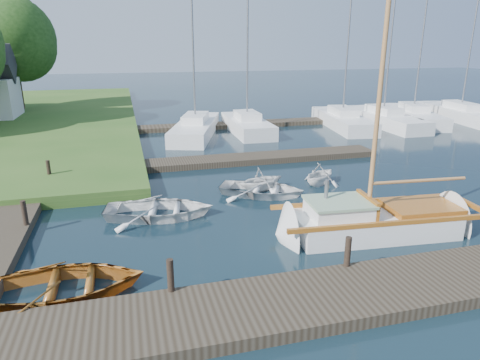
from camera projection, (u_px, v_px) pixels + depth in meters
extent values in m
plane|color=black|center=(240.00, 212.00, 15.33)|extent=(160.00, 160.00, 0.00)
cube|color=#2F261B|center=(308.00, 301.00, 9.77)|extent=(18.00, 2.20, 0.30)
cube|color=#2F261B|center=(8.00, 210.00, 15.14)|extent=(2.20, 18.00, 0.30)
cube|color=#2F261B|center=(245.00, 159.00, 21.76)|extent=(14.00, 1.60, 0.30)
cube|color=#2F261B|center=(312.00, 121.00, 32.48)|extent=(30.00, 1.60, 0.30)
cylinder|color=black|center=(170.00, 275.00, 9.78)|extent=(0.16, 0.16, 0.80)
cylinder|color=black|center=(348.00, 252.00, 10.89)|extent=(0.16, 0.16, 0.80)
cylinder|color=black|center=(25.00, 213.00, 13.38)|extent=(0.16, 0.16, 0.80)
cylinder|color=black|center=(49.00, 170.00, 17.98)|extent=(0.16, 0.16, 0.80)
cube|color=white|center=(373.00, 227.00, 13.52)|extent=(5.15, 2.40, 0.90)
cone|color=white|center=(459.00, 220.00, 14.04)|extent=(1.46, 2.06, 1.96)
cone|color=white|center=(283.00, 234.00, 13.01)|extent=(1.16, 2.04, 1.96)
cube|color=#8C470D|center=(361.00, 201.00, 14.24)|extent=(6.19, 0.63, 0.14)
cube|color=#8C470D|center=(389.00, 224.00, 12.48)|extent=(6.19, 0.63, 0.14)
cube|color=#8C470D|center=(471.00, 205.00, 13.95)|extent=(0.21, 1.11, 0.14)
cube|color=white|center=(338.00, 210.00, 13.11)|extent=(1.91, 1.54, 0.44)
cube|color=#8DAD8A|center=(339.00, 202.00, 13.03)|extent=(2.02, 1.65, 0.08)
cube|color=#8C470D|center=(367.00, 205.00, 13.25)|extent=(0.23, 1.41, 0.60)
cylinder|color=slate|center=(327.00, 189.00, 13.16)|extent=(0.12, 0.12, 0.60)
cube|color=#8C470D|center=(421.00, 207.00, 13.62)|extent=(2.32, 1.68, 0.20)
cylinder|color=#9E6B38|center=(381.00, 76.00, 12.07)|extent=(0.14, 0.14, 8.40)
cylinder|color=#9E6B38|center=(419.00, 181.00, 13.32)|extent=(3.20, 0.36, 0.10)
imported|color=#8C470D|center=(61.00, 281.00, 10.12)|extent=(3.85, 2.77, 0.79)
imported|color=white|center=(159.00, 207.00, 14.76)|extent=(4.14, 3.31, 0.77)
imported|color=white|center=(261.00, 178.00, 17.45)|extent=(2.44, 2.25, 1.07)
imported|color=white|center=(262.00, 187.00, 16.92)|extent=(4.09, 3.72, 0.69)
imported|color=white|center=(320.00, 172.00, 18.24)|extent=(2.62, 2.55, 1.05)
cube|color=white|center=(196.00, 129.00, 27.98)|extent=(4.67, 8.52, 0.90)
cube|color=white|center=(195.00, 118.00, 27.76)|extent=(2.23, 3.18, 0.50)
cylinder|color=slate|center=(193.00, 41.00, 26.31)|extent=(0.12, 0.12, 10.04)
cube|color=white|center=(247.00, 126.00, 29.00)|extent=(2.37, 6.93, 0.90)
cube|color=white|center=(247.00, 115.00, 28.78)|extent=(1.46, 2.44, 0.50)
cylinder|color=slate|center=(248.00, 43.00, 27.37)|extent=(0.12, 0.12, 9.81)
cube|color=white|center=(342.00, 121.00, 30.89)|extent=(3.42, 8.59, 0.90)
cube|color=white|center=(343.00, 111.00, 30.68)|extent=(1.82, 3.10, 0.50)
cylinder|color=slate|center=(348.00, 42.00, 29.24)|extent=(0.12, 0.12, 9.92)
cube|color=white|center=(383.00, 119.00, 31.49)|extent=(2.30, 8.79, 0.90)
cube|color=white|center=(384.00, 110.00, 31.28)|extent=(1.44, 3.08, 0.50)
cylinder|color=slate|center=(391.00, 39.00, 29.78)|extent=(0.12, 0.12, 10.39)
cube|color=white|center=(413.00, 116.00, 32.80)|extent=(4.38, 8.78, 0.90)
cube|color=white|center=(414.00, 107.00, 32.59)|extent=(2.14, 3.24, 0.50)
cylinder|color=slate|center=(421.00, 54.00, 31.41)|extent=(0.12, 0.12, 8.21)
cube|color=white|center=(460.00, 114.00, 33.60)|extent=(3.66, 9.98, 0.90)
cube|color=white|center=(462.00, 105.00, 33.39)|extent=(1.90, 3.59, 0.50)
cylinder|color=slate|center=(474.00, 30.00, 31.70)|extent=(0.12, 0.12, 11.64)
cylinder|color=#332114|center=(20.00, 87.00, 35.56)|extent=(0.36, 0.36, 3.67)
sphere|color=#193C11|center=(12.00, 39.00, 34.41)|extent=(6.73, 6.73, 6.73)
sphere|color=#193C11|center=(19.00, 46.00, 34.41)|extent=(5.71, 5.71, 5.71)
sphere|color=#193C11|center=(7.00, 30.00, 34.46)|extent=(6.12, 6.12, 6.12)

